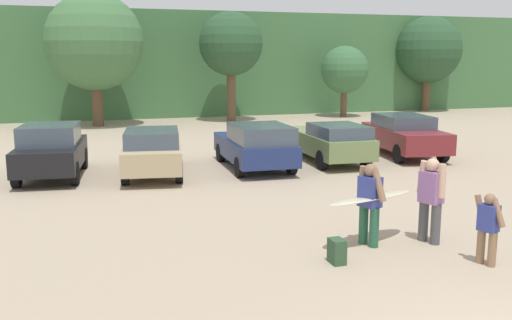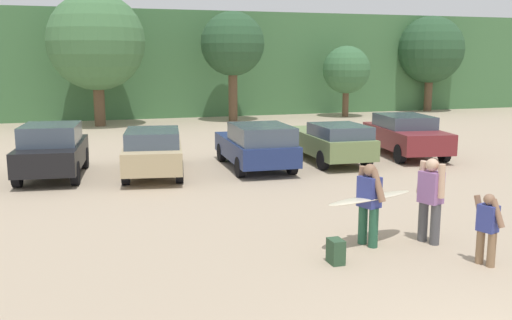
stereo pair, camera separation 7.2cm
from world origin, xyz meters
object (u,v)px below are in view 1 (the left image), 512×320
at_px(person_child, 488,225).
at_px(surfboard_cream, 371,198).
at_px(parked_car_olive_green, 329,141).
at_px(parked_car_navy, 256,145).
at_px(backpack_dropped, 337,251).
at_px(parked_car_maroon, 404,134).
at_px(parked_car_black, 51,150).
at_px(parked_car_tan, 153,150).
at_px(person_companion, 431,195).
at_px(person_adult, 370,200).

height_order(person_child, surfboard_cream, person_child).
xyz_separation_m(parked_car_olive_green, person_child, (-1.68, -10.21, -0.02)).
xyz_separation_m(parked_car_navy, surfboard_cream, (-0.20, -8.03, 0.13)).
bearing_deg(backpack_dropped, parked_car_maroon, 52.35).
bearing_deg(surfboard_cream, parked_car_olive_green, -126.95).
distance_m(parked_car_navy, person_child, 9.82).
bearing_deg(parked_car_black, parked_car_maroon, -82.56).
height_order(parked_car_black, parked_car_navy, parked_car_black).
relative_size(parked_car_tan, person_companion, 2.84).
bearing_deg(parked_car_navy, backpack_dropped, 174.09).
height_order(parked_car_black, backpack_dropped, parked_car_black).
bearing_deg(parked_car_tan, parked_car_navy, -83.05).
relative_size(person_adult, person_child, 1.25).
relative_size(parked_car_tan, parked_car_olive_green, 1.03).
distance_m(parked_car_tan, person_companion, 9.51).
xyz_separation_m(parked_car_black, person_child, (7.57, -10.38, -0.12)).
height_order(parked_car_black, parked_car_olive_green, parked_car_black).
height_order(parked_car_navy, person_child, parked_car_navy).
bearing_deg(person_adult, parked_car_maroon, -144.00).
distance_m(parked_car_navy, parked_car_olive_green, 2.90).
height_order(person_adult, surfboard_cream, person_adult).
distance_m(person_companion, surfboard_cream, 1.20).
bearing_deg(person_child, parked_car_maroon, -133.40).
xyz_separation_m(person_adult, person_child, (1.47, -1.61, -0.19)).
bearing_deg(backpack_dropped, parked_car_black, 118.04).
bearing_deg(person_adult, surfboard_cream, -148.40).
relative_size(person_adult, backpack_dropped, 3.64).
xyz_separation_m(person_child, surfboard_cream, (-1.38, 1.72, 0.19)).
relative_size(parked_car_black, person_child, 3.18).
distance_m(parked_car_black, surfboard_cream, 10.64).
relative_size(parked_car_black, parked_car_tan, 0.85).
distance_m(parked_car_black, parked_car_maroon, 12.49).
bearing_deg(parked_car_maroon, person_adult, 152.91).
distance_m(parked_car_olive_green, backpack_dropped, 10.24).
bearing_deg(parked_car_tan, person_child, -146.27).
xyz_separation_m(parked_car_maroon, person_companion, (-5.15, -9.12, 0.15)).
xyz_separation_m(parked_car_black, parked_car_maroon, (12.49, 0.14, -0.04)).
height_order(person_child, person_companion, person_companion).
xyz_separation_m(person_companion, backpack_dropped, (-2.28, -0.52, -0.74)).
bearing_deg(parked_car_black, backpack_dropped, -145.16).
bearing_deg(parked_car_maroon, surfboard_cream, 152.97).
distance_m(parked_car_olive_green, person_adult, 9.16).
height_order(parked_car_black, person_adult, parked_car_black).
bearing_deg(surfboard_cream, person_companion, 147.12).
xyz_separation_m(parked_car_navy, person_adult, (-0.29, -8.14, 0.12)).
relative_size(parked_car_tan, parked_car_maroon, 1.06).
distance_m(parked_car_maroon, surfboard_cream, 10.82).
bearing_deg(parked_car_navy, surfboard_cream, -178.79).
bearing_deg(person_child, person_companion, -99.10).
bearing_deg(parked_car_olive_green, person_adult, 162.29).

